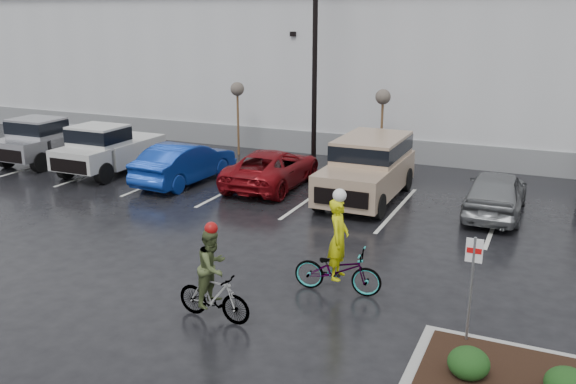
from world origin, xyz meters
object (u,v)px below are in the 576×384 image
at_px(sapling_west, 237,93).
at_px(car_blue, 185,163).
at_px(car_grey, 496,192).
at_px(cyclist_hivis, 338,261).
at_px(sapling_mid, 383,101).
at_px(cyclist_olive, 213,284).
at_px(car_red, 272,168).
at_px(pickup_white, 115,146).
at_px(lamppost, 315,23).
at_px(fire_lane_sign, 472,279).
at_px(pickup_silver, 55,138).
at_px(suv_tan, 366,170).

bearing_deg(sapling_west, car_blue, -84.37).
distance_m(car_grey, cyclist_hivis, 7.65).
height_order(sapling_mid, cyclist_olive, sapling_mid).
relative_size(sapling_mid, car_grey, 0.76).
bearing_deg(car_red, car_grey, 177.15).
xyz_separation_m(pickup_white, car_grey, (14.41, 0.30, -0.26)).
distance_m(lamppost, cyclist_olive, 13.96).
relative_size(fire_lane_sign, cyclist_hivis, 0.91).
relative_size(sapling_mid, pickup_silver, 0.62).
distance_m(car_blue, suv_tan, 6.79).
xyz_separation_m(sapling_mid, cyclist_olive, (0.44, -13.74, -1.95)).
bearing_deg(pickup_white, fire_lane_sign, -28.95).
height_order(sapling_mid, car_blue, sapling_mid).
xyz_separation_m(suv_tan, car_grey, (4.13, 0.09, -0.31)).
xyz_separation_m(pickup_white, suv_tan, (10.28, 0.21, 0.05)).
xyz_separation_m(sapling_west, cyclist_olive, (6.94, -13.74, -1.95)).
distance_m(sapling_mid, pickup_silver, 13.80).
distance_m(sapling_mid, car_blue, 8.06).
xyz_separation_m(fire_lane_sign, car_grey, (-0.42, 8.50, -0.69)).
relative_size(lamppost, car_red, 1.90).
distance_m(pickup_white, cyclist_olive, 13.53).
distance_m(suv_tan, cyclist_olive, 9.36).
xyz_separation_m(sapling_west, cyclist_hivis, (8.80, -11.50, -1.99)).
distance_m(pickup_silver, suv_tan, 13.76).
xyz_separation_m(lamppost, cyclist_hivis, (4.80, -10.50, -4.94)).
relative_size(pickup_white, suv_tan, 1.02).
height_order(pickup_silver, suv_tan, suv_tan).
height_order(lamppost, cyclist_hivis, lamppost).
bearing_deg(pickup_white, sapling_mid, 25.74).
distance_m(pickup_silver, car_red, 10.17).
height_order(lamppost, car_blue, lamppost).
relative_size(sapling_west, fire_lane_sign, 1.45).
relative_size(fire_lane_sign, car_blue, 0.48).
relative_size(pickup_white, cyclist_hivis, 2.16).
bearing_deg(sapling_mid, pickup_white, -154.26).
distance_m(fire_lane_sign, suv_tan, 9.57).
relative_size(sapling_west, cyclist_olive, 1.53).
bearing_deg(cyclist_hivis, car_blue, 46.40).
bearing_deg(car_red, sapling_west, -50.18).
relative_size(car_grey, cyclist_hivis, 1.75).
bearing_deg(pickup_white, sapling_west, 56.57).
bearing_deg(suv_tan, car_grey, 1.29).
distance_m(sapling_west, fire_lane_sign, 17.46).
xyz_separation_m(car_red, suv_tan, (3.59, -0.26, 0.36)).
distance_m(sapling_west, car_red, 5.89).
xyz_separation_m(cyclist_hivis, cyclist_olive, (-1.86, -2.24, 0.04)).
bearing_deg(cyclist_hivis, lamppost, 19.00).
bearing_deg(sapling_mid, car_red, -124.55).
xyz_separation_m(lamppost, car_grey, (7.38, -3.30, -4.97)).
bearing_deg(sapling_west, pickup_silver, -146.82).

